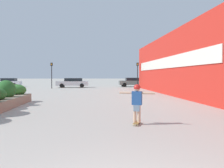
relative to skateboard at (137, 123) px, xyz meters
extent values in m
cube|color=red|center=(5.60, 8.61, 2.77)|extent=(0.60, 37.60, 5.67)
cube|color=silver|center=(5.26, 14.62, 2.92)|extent=(0.06, 21.75, 1.02)
ellipsoid|color=#286028|center=(-6.73, 6.27, 0.89)|extent=(1.13, 1.09, 1.13)
ellipsoid|color=#33702D|center=(-6.78, 8.32, 0.75)|extent=(1.37, 1.26, 0.77)
cube|color=olive|center=(0.00, 0.00, 0.02)|extent=(0.42, 0.76, 0.01)
cylinder|color=beige|center=(0.01, 0.27, -0.04)|extent=(0.07, 0.07, 0.05)
cylinder|color=beige|center=(0.16, 0.22, -0.04)|extent=(0.07, 0.07, 0.05)
cylinder|color=beige|center=(-0.16, -0.22, -0.04)|extent=(0.07, 0.07, 0.05)
cylinder|color=beige|center=(-0.01, -0.27, -0.04)|extent=(0.07, 0.07, 0.05)
cylinder|color=tan|center=(-0.07, 0.03, 0.34)|extent=(0.15, 0.15, 0.64)
cylinder|color=tan|center=(0.07, -0.03, 0.34)|extent=(0.15, 0.15, 0.64)
cube|color=slate|center=(0.00, 0.00, 0.54)|extent=(0.28, 0.26, 0.23)
cube|color=#234C8C|center=(0.00, 0.00, 0.91)|extent=(0.40, 0.29, 0.50)
cylinder|color=tan|center=(-0.39, 0.14, 1.10)|extent=(0.47, 0.24, 0.08)
cylinder|color=tan|center=(0.39, -0.14, 1.10)|extent=(0.47, 0.24, 0.08)
sphere|color=tan|center=(0.00, 0.00, 1.26)|extent=(0.21, 0.21, 0.21)
sphere|color=red|center=(0.00, 0.00, 1.30)|extent=(0.24, 0.24, 0.24)
cube|color=silver|center=(15.15, 31.73, 0.59)|extent=(3.80, 1.76, 0.70)
cube|color=black|center=(15.30, 31.73, 1.20)|extent=(2.09, 1.55, 0.52)
cylinder|color=black|center=(13.97, 30.90, 0.24)|extent=(0.62, 0.22, 0.62)
cylinder|color=black|center=(13.97, 32.57, 0.24)|extent=(0.62, 0.22, 0.62)
cylinder|color=black|center=(16.33, 30.90, 0.24)|extent=(0.62, 0.22, 0.62)
cylinder|color=black|center=(16.33, 32.57, 0.24)|extent=(0.62, 0.22, 0.62)
cube|color=slate|center=(4.75, 30.88, 0.58)|extent=(4.11, 1.94, 0.67)
cube|color=black|center=(4.92, 30.88, 1.15)|extent=(2.26, 1.71, 0.47)
cylinder|color=black|center=(3.48, 29.95, 0.25)|extent=(0.64, 0.22, 0.64)
cylinder|color=black|center=(3.48, 31.80, 0.25)|extent=(0.64, 0.22, 0.64)
cylinder|color=black|center=(6.02, 29.95, 0.25)|extent=(0.64, 0.22, 0.64)
cylinder|color=black|center=(6.02, 31.80, 0.25)|extent=(0.64, 0.22, 0.64)
cube|color=silver|center=(-15.00, 31.92, 0.55)|extent=(3.94, 1.75, 0.61)
cube|color=black|center=(-14.84, 31.92, 1.09)|extent=(2.17, 1.54, 0.47)
cylinder|color=black|center=(-16.22, 32.75, 0.24)|extent=(0.62, 0.22, 0.62)
cylinder|color=black|center=(-13.78, 31.09, 0.24)|extent=(0.62, 0.22, 0.62)
cylinder|color=black|center=(-13.78, 32.75, 0.24)|extent=(0.62, 0.22, 0.62)
cube|color=#BCBCC1|center=(-4.61, 29.03, 0.56)|extent=(4.77, 1.73, 0.64)
cube|color=black|center=(-4.42, 29.03, 1.11)|extent=(2.62, 1.52, 0.46)
cylinder|color=black|center=(-6.09, 28.21, 0.24)|extent=(0.62, 0.22, 0.62)
cylinder|color=black|center=(-6.09, 29.85, 0.24)|extent=(0.62, 0.22, 0.62)
cylinder|color=black|center=(-3.13, 28.21, 0.24)|extent=(0.62, 0.22, 0.62)
cylinder|color=black|center=(-3.13, 29.85, 0.24)|extent=(0.62, 0.22, 0.62)
cylinder|color=black|center=(-7.24, 26.32, 1.50)|extent=(0.11, 0.11, 3.14)
cube|color=black|center=(-7.24, 26.32, 3.30)|extent=(0.28, 0.20, 0.45)
sphere|color=#2D2823|center=(-7.24, 26.20, 3.45)|extent=(0.15, 0.15, 0.15)
sphere|color=orange|center=(-7.24, 26.20, 3.30)|extent=(0.15, 0.15, 0.15)
sphere|color=#2D2823|center=(-7.24, 26.20, 3.15)|extent=(0.15, 0.15, 0.15)
cylinder|color=black|center=(4.82, 26.08, 1.52)|extent=(0.11, 0.11, 3.19)
cube|color=black|center=(4.82, 26.08, 3.34)|extent=(0.28, 0.20, 0.45)
sphere|color=#2D2823|center=(4.82, 25.96, 3.49)|extent=(0.15, 0.15, 0.15)
sphere|color=orange|center=(4.82, 25.96, 3.34)|extent=(0.15, 0.15, 0.15)
sphere|color=#2D2823|center=(4.82, 25.96, 3.19)|extent=(0.15, 0.15, 0.15)
camera|label=1|loc=(-1.63, -8.97, 1.73)|focal=40.00mm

